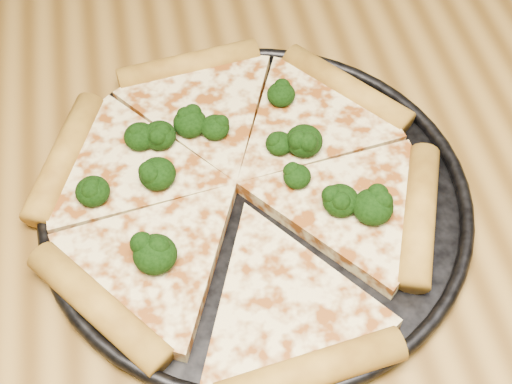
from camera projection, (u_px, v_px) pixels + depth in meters
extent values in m
cube|color=olive|center=(314.00, 228.00, 0.60)|extent=(1.20, 0.90, 0.04)
cylinder|color=black|center=(256.00, 201.00, 0.59)|extent=(0.34, 0.34, 0.01)
torus|color=black|center=(256.00, 196.00, 0.59)|extent=(0.35, 0.35, 0.01)
cylinder|color=#BC8A2F|center=(347.00, 88.00, 0.65)|extent=(0.10, 0.12, 0.03)
cylinder|color=#BC8A2F|center=(189.00, 66.00, 0.67)|extent=(0.14, 0.04, 0.03)
cylinder|color=#BC8A2F|center=(65.00, 157.00, 0.60)|extent=(0.07, 0.13, 0.03)
cylinder|color=#BC8A2F|center=(98.00, 306.00, 0.52)|extent=(0.10, 0.12, 0.03)
cylinder|color=#BC8A2F|center=(312.00, 371.00, 0.49)|extent=(0.14, 0.04, 0.03)
cylinder|color=#BC8A2F|center=(419.00, 214.00, 0.57)|extent=(0.07, 0.13, 0.03)
ellipsoid|color=black|center=(140.00, 136.00, 0.60)|extent=(0.03, 0.03, 0.02)
ellipsoid|color=black|center=(304.00, 141.00, 0.60)|extent=(0.03, 0.03, 0.02)
ellipsoid|color=black|center=(93.00, 191.00, 0.57)|extent=(0.03, 0.03, 0.02)
ellipsoid|color=black|center=(297.00, 176.00, 0.58)|extent=(0.02, 0.02, 0.02)
ellipsoid|color=black|center=(281.00, 94.00, 0.63)|extent=(0.03, 0.03, 0.02)
ellipsoid|color=black|center=(157.00, 174.00, 0.58)|extent=(0.03, 0.03, 0.02)
ellipsoid|color=black|center=(215.00, 127.00, 0.61)|extent=(0.02, 0.02, 0.02)
ellipsoid|color=black|center=(159.00, 135.00, 0.60)|extent=(0.03, 0.03, 0.02)
ellipsoid|color=black|center=(279.00, 143.00, 0.60)|extent=(0.02, 0.02, 0.02)
ellipsoid|color=black|center=(341.00, 200.00, 0.56)|extent=(0.03, 0.03, 0.02)
ellipsoid|color=black|center=(373.00, 207.00, 0.56)|extent=(0.03, 0.03, 0.02)
ellipsoid|color=black|center=(155.00, 254.00, 0.53)|extent=(0.03, 0.03, 0.02)
ellipsoid|color=black|center=(190.00, 123.00, 0.61)|extent=(0.03, 0.03, 0.02)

